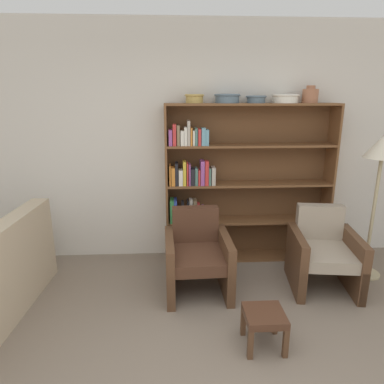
% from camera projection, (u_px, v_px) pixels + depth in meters
% --- Properties ---
extents(wall_back, '(12.00, 0.06, 2.75)m').
position_uv_depth(wall_back, '(205.00, 144.00, 4.03)').
color(wall_back, silver).
rests_on(wall_back, ground).
extents(bookshelf, '(1.94, 0.30, 1.85)m').
position_uv_depth(bookshelf, '(232.00, 187.00, 4.01)').
color(bookshelf, brown).
rests_on(bookshelf, ground).
extents(bowl_olive, '(0.21, 0.21, 0.09)m').
position_uv_depth(bowl_olive, '(194.00, 98.00, 3.70)').
color(bowl_olive, tan).
rests_on(bowl_olive, bookshelf).
extents(bowl_slate, '(0.29, 0.29, 0.10)m').
position_uv_depth(bowl_slate, '(227.00, 98.00, 3.72)').
color(bowl_slate, slate).
rests_on(bowl_slate, bookshelf).
extents(bowl_cream, '(0.22, 0.22, 0.08)m').
position_uv_depth(bowl_cream, '(256.00, 99.00, 3.74)').
color(bowl_cream, slate).
rests_on(bowl_cream, bookshelf).
extents(bowl_copper, '(0.30, 0.30, 0.09)m').
position_uv_depth(bowl_copper, '(286.00, 98.00, 3.75)').
color(bowl_copper, silver).
rests_on(bowl_copper, bookshelf).
extents(vase_tall, '(0.17, 0.17, 0.19)m').
position_uv_depth(vase_tall, '(310.00, 95.00, 3.76)').
color(vase_tall, '#A36647').
rests_on(vase_tall, bookshelf).
extents(armchair_leather, '(0.66, 0.70, 0.81)m').
position_uv_depth(armchair_leather, '(197.00, 256.00, 3.46)').
color(armchair_leather, brown).
rests_on(armchair_leather, ground).
extents(armchair_cushioned, '(0.72, 0.76, 0.81)m').
position_uv_depth(armchair_cushioned, '(323.00, 253.00, 3.53)').
color(armchair_cushioned, brown).
rests_on(armchair_cushioned, ground).
extents(floor_lamp, '(0.37, 0.37, 1.56)m').
position_uv_depth(floor_lamp, '(382.00, 157.00, 3.49)').
color(floor_lamp, tan).
rests_on(floor_lamp, ground).
extents(footstool, '(0.31, 0.31, 0.30)m').
position_uv_depth(footstool, '(264.00, 319.00, 2.68)').
color(footstool, brown).
rests_on(footstool, ground).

